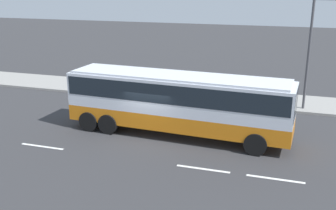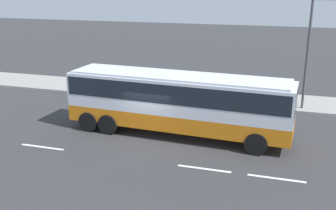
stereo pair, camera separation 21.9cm
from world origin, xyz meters
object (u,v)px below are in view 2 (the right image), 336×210
Objects in this scene: street_lamp at (312,46)px; pedestrian_near_curb at (132,78)px; pedestrian_at_crossing at (164,78)px; coach_bus at (177,98)px.

pedestrian_near_curb is at bearing 177.15° from street_lamp.
pedestrian_near_curb is at bearing 112.35° from pedestrian_at_crossing.
street_lamp is (12.18, -0.61, 2.98)m from pedestrian_near_curb.
street_lamp reaches higher than pedestrian_at_crossing.
coach_bus is at bearing -160.93° from pedestrian_at_crossing.
pedestrian_at_crossing is at bearing 115.37° from coach_bus.
coach_bus is at bearing -135.69° from street_lamp.
coach_bus is 9.05m from pedestrian_near_curb.
pedestrian_near_curb is at bearing 130.65° from coach_bus.
pedestrian_near_curb is 2.38m from pedestrian_at_crossing.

